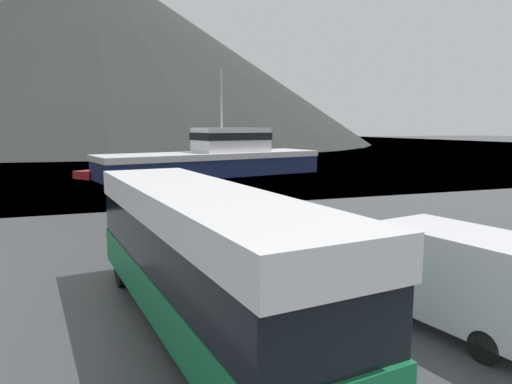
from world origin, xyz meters
TOP-DOWN VIEW (x-y plane):
  - water_surface at (0.00, 144.41)m, footprint 240.00×240.00m
  - hill_backdrop at (-2.84, 146.50)m, footprint 161.77×161.77m
  - tour_bus at (-2.47, 7.77)m, footprint 4.02×11.40m
  - delivery_van at (3.28, 5.94)m, footprint 3.38×6.57m
  - fishing_boat at (6.67, 41.90)m, footprint 23.36×11.11m
  - small_boat at (-3.56, 44.35)m, footprint 6.52×6.08m

SIDE VIEW (x-z plane):
  - water_surface at x=0.00m, z-range 0.00..0.00m
  - small_boat at x=-3.56m, z-range 0.00..0.74m
  - delivery_van at x=3.28m, z-range 0.07..2.49m
  - fishing_boat at x=6.67m, z-range -3.47..7.04m
  - tour_bus at x=-2.47m, z-range 0.21..3.61m
  - hill_backdrop at x=-2.84m, z-range 0.00..54.29m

